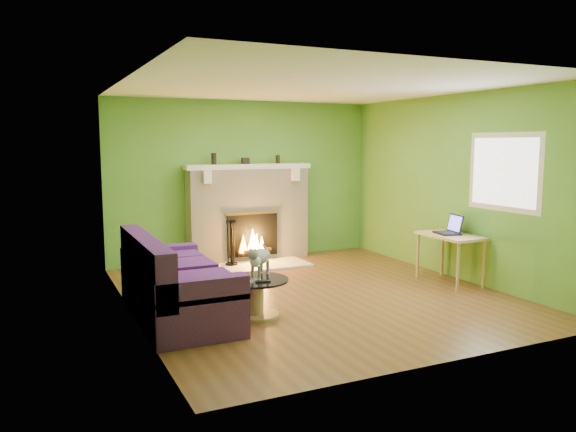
% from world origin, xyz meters
% --- Properties ---
extents(floor, '(5.00, 5.00, 0.00)m').
position_xyz_m(floor, '(0.00, 0.00, 0.00)').
color(floor, brown).
rests_on(floor, ground).
extents(ceiling, '(5.00, 5.00, 0.00)m').
position_xyz_m(ceiling, '(0.00, 0.00, 2.60)').
color(ceiling, white).
rests_on(ceiling, wall_back).
extents(wall_back, '(5.00, 0.00, 5.00)m').
position_xyz_m(wall_back, '(0.00, 2.50, 1.30)').
color(wall_back, '#54832A').
rests_on(wall_back, floor).
extents(wall_front, '(5.00, 0.00, 5.00)m').
position_xyz_m(wall_front, '(0.00, -2.50, 1.30)').
color(wall_front, '#54832A').
rests_on(wall_front, floor).
extents(wall_left, '(0.00, 5.00, 5.00)m').
position_xyz_m(wall_left, '(-2.25, 0.00, 1.30)').
color(wall_left, '#54832A').
rests_on(wall_left, floor).
extents(wall_right, '(0.00, 5.00, 5.00)m').
position_xyz_m(wall_right, '(2.25, 0.00, 1.30)').
color(wall_right, '#54832A').
rests_on(wall_right, floor).
extents(window_frame, '(0.00, 1.20, 1.20)m').
position_xyz_m(window_frame, '(2.24, -0.90, 1.55)').
color(window_frame, silver).
rests_on(window_frame, wall_right).
extents(window_pane, '(0.00, 1.06, 1.06)m').
position_xyz_m(window_pane, '(2.23, -0.90, 1.55)').
color(window_pane, white).
rests_on(window_pane, wall_right).
extents(fireplace, '(2.10, 0.46, 1.58)m').
position_xyz_m(fireplace, '(0.00, 2.32, 0.77)').
color(fireplace, beige).
rests_on(fireplace, floor).
extents(hearth, '(1.50, 0.75, 0.03)m').
position_xyz_m(hearth, '(0.00, 1.80, 0.01)').
color(hearth, beige).
rests_on(hearth, floor).
extents(mantel, '(2.10, 0.28, 0.08)m').
position_xyz_m(mantel, '(0.00, 2.30, 1.54)').
color(mantel, silver).
rests_on(mantel, fireplace).
extents(sofa, '(0.92, 2.04, 0.92)m').
position_xyz_m(sofa, '(-1.86, -0.20, 0.36)').
color(sofa, '#3A1759').
rests_on(sofa, floor).
extents(coffee_table, '(0.74, 0.74, 0.42)m').
position_xyz_m(coffee_table, '(-1.01, -0.54, 0.24)').
color(coffee_table, tan).
rests_on(coffee_table, floor).
extents(desk, '(0.53, 0.92, 0.68)m').
position_xyz_m(desk, '(1.95, -0.29, 0.60)').
color(desk, tan).
rests_on(desk, floor).
extents(cat, '(0.56, 0.60, 0.38)m').
position_xyz_m(cat, '(-0.93, -0.49, 0.61)').
color(cat, slate).
rests_on(cat, coffee_table).
extents(remote_silver, '(0.17, 0.12, 0.02)m').
position_xyz_m(remote_silver, '(-1.11, -0.66, 0.43)').
color(remote_silver, gray).
rests_on(remote_silver, coffee_table).
extents(remote_black, '(0.16, 0.07, 0.02)m').
position_xyz_m(remote_black, '(-0.99, -0.72, 0.43)').
color(remote_black, black).
rests_on(remote_black, coffee_table).
extents(laptop, '(0.37, 0.41, 0.26)m').
position_xyz_m(laptop, '(1.93, -0.24, 0.81)').
color(laptop, black).
rests_on(laptop, desk).
extents(fire_tools, '(0.19, 0.19, 0.71)m').
position_xyz_m(fire_tools, '(-0.43, 1.95, 0.38)').
color(fire_tools, black).
rests_on(fire_tools, hearth).
extents(mantel_vase_left, '(0.08, 0.08, 0.18)m').
position_xyz_m(mantel_vase_left, '(-0.57, 2.33, 1.67)').
color(mantel_vase_left, black).
rests_on(mantel_vase_left, mantel).
extents(mantel_vase_right, '(0.07, 0.07, 0.14)m').
position_xyz_m(mantel_vase_right, '(0.53, 2.33, 1.65)').
color(mantel_vase_right, black).
rests_on(mantel_vase_right, mantel).
extents(mantel_box, '(0.12, 0.08, 0.10)m').
position_xyz_m(mantel_box, '(-0.04, 2.33, 1.63)').
color(mantel_box, black).
rests_on(mantel_box, mantel).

